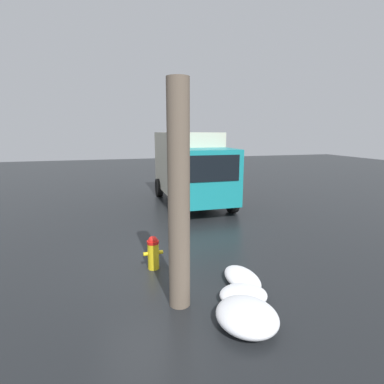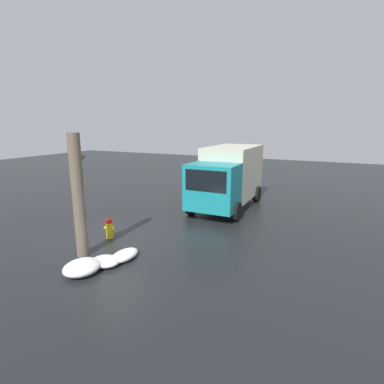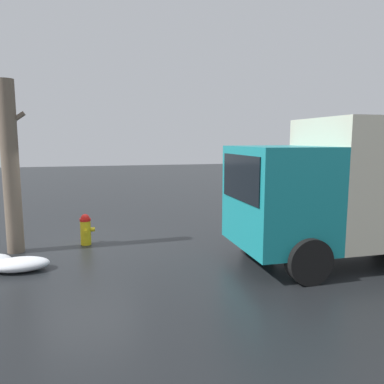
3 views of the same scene
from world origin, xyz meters
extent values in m
plane|color=black|center=(0.00, 0.00, 0.00)|extent=(60.00, 60.00, 0.00)
cylinder|color=yellow|center=(0.00, 0.00, 0.31)|extent=(0.27, 0.27, 0.63)
cylinder|color=red|center=(0.00, 0.00, 0.66)|extent=(0.28, 0.28, 0.07)
sphere|color=red|center=(0.00, 0.00, 0.70)|extent=(0.23, 0.23, 0.23)
cylinder|color=yellow|center=(0.18, 0.01, 0.39)|extent=(0.11, 0.12, 0.11)
cylinder|color=yellow|center=(-0.01, 0.18, 0.39)|extent=(0.10, 0.11, 0.09)
cylinder|color=yellow|center=(0.01, -0.18, 0.39)|extent=(0.10, 0.11, 0.09)
cylinder|color=#6B5B4C|center=(-1.65, -0.25, 2.06)|extent=(0.40, 0.40, 4.12)
cylinder|color=#6B5B4C|center=(-1.47, -0.25, 3.21)|extent=(0.45, 0.11, 0.36)
cube|color=teal|center=(4.09, -2.69, 1.52)|extent=(1.73, 2.31, 2.14)
cube|color=black|center=(3.22, -2.69, 1.95)|extent=(0.03, 1.94, 0.94)
cube|color=beige|center=(7.06, -2.69, 1.82)|extent=(4.20, 2.31, 2.74)
cylinder|color=black|center=(4.18, -3.84, 0.45)|extent=(0.90, 0.28, 0.90)
cylinder|color=black|center=(4.18, -1.54, 0.45)|extent=(0.90, 0.28, 0.90)
cylinder|color=black|center=(8.11, -3.84, 0.45)|extent=(0.90, 0.28, 0.90)
cylinder|color=black|center=(8.11, -1.54, 0.45)|extent=(0.90, 0.28, 0.90)
ellipsoid|color=white|center=(-2.61, -1.18, 0.20)|extent=(1.16, 1.03, 0.39)
ellipsoid|color=white|center=(-1.90, -1.45, 0.14)|extent=(0.82, 0.93, 0.28)
ellipsoid|color=white|center=(-1.29, -1.71, 0.14)|extent=(1.18, 0.66, 0.28)
camera|label=1|loc=(-6.69, 0.95, 3.23)|focal=28.00mm
camera|label=2|loc=(-8.59, -7.69, 4.38)|focal=28.00mm
camera|label=3|loc=(0.35, -9.91, 2.74)|focal=35.00mm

